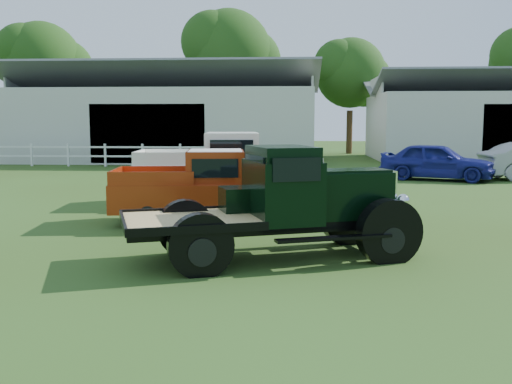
# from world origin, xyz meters

# --- Properties ---
(ground) EXTENTS (120.00, 120.00, 0.00)m
(ground) POSITION_xyz_m (0.00, 0.00, 0.00)
(ground) COLOR #2D4011
(shed_left) EXTENTS (18.80, 10.20, 5.60)m
(shed_left) POSITION_xyz_m (-7.00, 26.00, 2.80)
(shed_left) COLOR #A5A598
(shed_left) RESTS_ON ground
(shed_right) EXTENTS (16.80, 9.20, 5.20)m
(shed_right) POSITION_xyz_m (14.00, 27.00, 2.60)
(shed_right) COLOR #A5A598
(shed_right) RESTS_ON ground
(fence_rail) EXTENTS (14.20, 0.16, 1.20)m
(fence_rail) POSITION_xyz_m (-8.00, 20.00, 0.60)
(fence_rail) COLOR white
(fence_rail) RESTS_ON ground
(tree_a) EXTENTS (6.30, 6.30, 10.50)m
(tree_a) POSITION_xyz_m (-18.00, 33.00, 5.25)
(tree_a) COLOR #26480F
(tree_a) RESTS_ON ground
(tree_b) EXTENTS (6.90, 6.90, 11.50)m
(tree_b) POSITION_xyz_m (-4.00, 34.00, 5.75)
(tree_b) COLOR #26480F
(tree_b) RESTS_ON ground
(tree_c) EXTENTS (5.40, 5.40, 9.00)m
(tree_c) POSITION_xyz_m (5.00, 33.00, 4.50)
(tree_c) COLOR #26480F
(tree_c) RESTS_ON ground
(vintage_flatbed) EXTENTS (5.30, 3.48, 1.95)m
(vintage_flatbed) POSITION_xyz_m (0.61, 0.30, 0.98)
(vintage_flatbed) COLOR black
(vintage_flatbed) RESTS_ON ground
(red_pickup) EXTENTS (4.92, 2.37, 1.73)m
(red_pickup) POSITION_xyz_m (-1.01, 3.75, 0.86)
(red_pickup) COLOR #942B0E
(red_pickup) RESTS_ON ground
(white_pickup) EXTENTS (5.66, 2.65, 2.01)m
(white_pickup) POSITION_xyz_m (-0.98, 6.96, 1.01)
(white_pickup) COLOR white
(white_pickup) RESTS_ON ground
(misc_car_blue) EXTENTS (4.79, 3.30, 1.52)m
(misc_car_blue) POSITION_xyz_m (6.70, 14.03, 0.76)
(misc_car_blue) COLOR navy
(misc_car_blue) RESTS_ON ground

